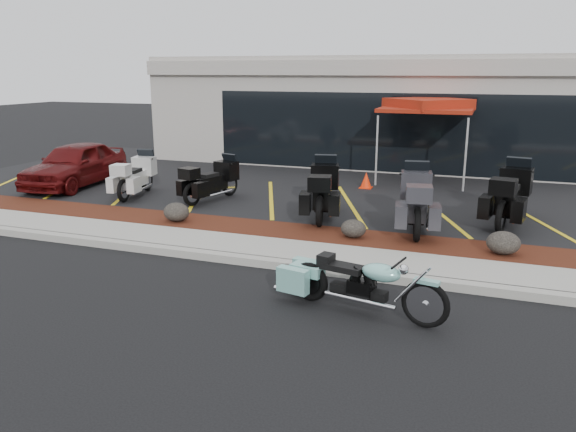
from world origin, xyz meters
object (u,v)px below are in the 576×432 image
at_px(touring_white, 147,170).
at_px(traffic_cone, 366,180).
at_px(hero_cruiser, 426,297).
at_px(parked_car, 75,164).
at_px(popup_canopy, 428,106).

xyz_separation_m(touring_white, traffic_cone, (5.86, 2.49, -0.37)).
relative_size(hero_cruiser, parked_car, 0.68).
bearing_deg(touring_white, parked_car, 83.21).
bearing_deg(popup_canopy, traffic_cone, -150.14).
xyz_separation_m(parked_car, traffic_cone, (8.25, 2.61, -0.42)).
bearing_deg(popup_canopy, hero_cruiser, -104.09).
bearing_deg(popup_canopy, touring_white, -170.58).
distance_m(traffic_cone, popup_canopy, 3.08).
bearing_deg(popup_canopy, parked_car, -176.52).
bearing_deg(traffic_cone, hero_cruiser, -72.72).
xyz_separation_m(hero_cruiser, popup_canopy, (-1.22, 10.35, 1.98)).
bearing_deg(touring_white, hero_cruiser, -135.24).
relative_size(hero_cruiser, popup_canopy, 0.75).
height_order(hero_cruiser, traffic_cone, hero_cruiser).
bearing_deg(traffic_cone, parked_car, -162.46).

